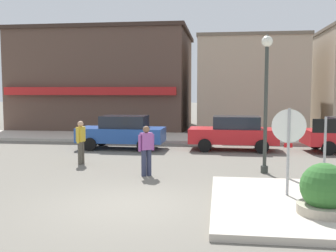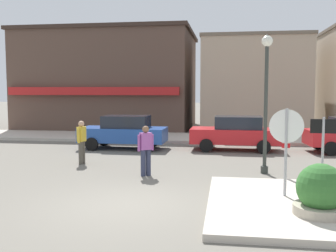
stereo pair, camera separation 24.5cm
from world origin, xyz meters
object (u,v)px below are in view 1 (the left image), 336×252
Objects in this scene: one_way_sign at (325,149)px; pedestrian_crossing_far at (81,141)px; planter at (324,194)px; parked_car_nearest at (122,132)px; pedestrian_crossing_near at (146,149)px; lamp_post at (266,83)px; stop_sign at (288,140)px; parked_car_second at (234,132)px.

one_way_sign is 8.66m from pedestrian_crossing_far.
parked_car_nearest is at bearing 125.32° from planter.
planter is at bearing -54.68° from parked_car_nearest.
pedestrian_crossing_near is (-4.49, 3.81, 0.31)m from planter.
stop_sign is at bearing -86.97° from lamp_post.
pedestrian_crossing_far is at bearing 142.95° from planter.
pedestrian_crossing_far reaches higher than parked_car_nearest.
planter is 9.12m from pedestrian_crossing_far.
parked_car_nearest is at bearing 127.59° from stop_sign.
parked_car_nearest is (-6.70, 9.45, 0.25)m from planter.
stop_sign reaches higher than pedestrian_crossing_far.
parked_car_second is at bearing 36.56° from pedestrian_crossing_far.
pedestrian_crossing_near is (-4.83, 2.43, -0.46)m from one_way_sign.
parked_car_nearest is at bearing 81.77° from pedestrian_crossing_far.
pedestrian_crossing_far is (-7.61, 4.11, -0.46)m from one_way_sign.
pedestrian_crossing_near is at bearing 153.32° from one_way_sign.
planter is 0.76× the size of pedestrian_crossing_far.
one_way_sign reaches higher than pedestrian_crossing_near.
stop_sign is 1.78m from planter.
planter is at bearing -37.05° from pedestrian_crossing_far.
stop_sign is 0.87m from one_way_sign.
planter is at bearing -81.10° from parked_car_second.
parked_car_second is 7.15m from pedestrian_crossing_far.
planter is at bearing -40.29° from pedestrian_crossing_near.
pedestrian_crossing_far is at bearing 151.64° from one_way_sign.
parked_car_nearest is 1.00× the size of parked_car_second.
lamp_post is (-0.18, 3.34, 1.44)m from stop_sign.
pedestrian_crossing_near reaches higher than planter.
pedestrian_crossing_near is at bearing -116.52° from parked_car_second.
lamp_post is 1.13× the size of parked_car_second.
pedestrian_crossing_far is at bearing 148.84° from pedestrian_crossing_near.
one_way_sign is 1.62m from planter.
lamp_post is at bearing 13.97° from pedestrian_crossing_near.
pedestrian_crossing_near is at bearing -31.16° from pedestrian_crossing_far.
stop_sign is 0.57× the size of parked_car_second.
lamp_post is 7.93m from parked_car_nearest.
stop_sign is at bearing 109.87° from planter.
parked_car_second is at bearing 98.90° from planter.
parked_car_second is at bearing 3.29° from parked_car_nearest.
one_way_sign is (0.85, -0.03, -0.19)m from stop_sign.
planter is 0.76× the size of pedestrian_crossing_near.
stop_sign is 3.64m from lamp_post.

